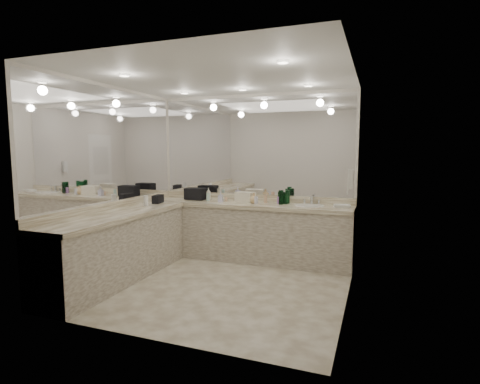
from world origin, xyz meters
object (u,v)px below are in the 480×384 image
at_px(wall_phone, 351,179).
at_px(soap_bottle_b, 221,197).
at_px(hand_towel, 342,206).
at_px(sink, 309,206).
at_px(soap_bottle_a, 209,194).
at_px(soap_bottle_c, 254,198).
at_px(cream_cosmetic_case, 245,197).
at_px(black_toiletry_bag, 195,194).

height_order(wall_phone, soap_bottle_b, wall_phone).
relative_size(hand_towel, soap_bottle_b, 1.37).
distance_m(sink, soap_bottle_a, 1.67).
bearing_deg(hand_towel, soap_bottle_c, -177.90).
distance_m(hand_towel, soap_bottle_a, 2.13).
bearing_deg(cream_cosmetic_case, soap_bottle_b, -146.09).
height_order(wall_phone, soap_bottle_c, wall_phone).
xyz_separation_m(wall_phone, black_toiletry_bag, (-2.49, 0.53, -0.36)).
xyz_separation_m(wall_phone, cream_cosmetic_case, (-1.62, 0.55, -0.37)).
height_order(sink, cream_cosmetic_case, cream_cosmetic_case).
xyz_separation_m(cream_cosmetic_case, soap_bottle_a, (-0.64, 0.02, 0.02)).
xyz_separation_m(cream_cosmetic_case, hand_towel, (1.48, -0.03, -0.06)).
distance_m(soap_bottle_b, soap_bottle_c, 0.53).
bearing_deg(sink, soap_bottle_b, -176.05).
distance_m(black_toiletry_bag, soap_bottle_a, 0.22).
bearing_deg(hand_towel, black_toiletry_bag, 179.70).
bearing_deg(sink, wall_phone, -39.57).
xyz_separation_m(black_toiletry_bag, soap_bottle_b, (0.51, -0.13, -0.01)).
distance_m(wall_phone, cream_cosmetic_case, 1.75).
bearing_deg(soap_bottle_a, hand_towel, -1.46).
bearing_deg(soap_bottle_c, sink, 1.91).
xyz_separation_m(soap_bottle_b, soap_bottle_c, (0.53, 0.07, -0.00)).
bearing_deg(soap_bottle_b, wall_phone, -11.56).
height_order(cream_cosmetic_case, soap_bottle_a, soap_bottle_a).
distance_m(cream_cosmetic_case, hand_towel, 1.49).
distance_m(sink, soap_bottle_c, 0.85).
height_order(cream_cosmetic_case, soap_bottle_c, cream_cosmetic_case).
bearing_deg(soap_bottle_a, soap_bottle_c, -7.15).
height_order(sink, wall_phone, wall_phone).
xyz_separation_m(black_toiletry_bag, hand_towel, (2.35, -0.01, -0.07)).
height_order(sink, soap_bottle_a, soap_bottle_a).
bearing_deg(sink, hand_towel, 2.43).
bearing_deg(soap_bottle_b, hand_towel, 3.57).
relative_size(sink, hand_towel, 1.94).
bearing_deg(wall_phone, soap_bottle_a, 165.79).
height_order(wall_phone, soap_bottle_a, wall_phone).
distance_m(hand_towel, soap_bottle_c, 1.32).
relative_size(sink, wall_phone, 1.83).
bearing_deg(black_toiletry_bag, soap_bottle_a, 10.79).
height_order(wall_phone, cream_cosmetic_case, wall_phone).
bearing_deg(cream_cosmetic_case, black_toiletry_bag, -167.09).
xyz_separation_m(sink, soap_bottle_c, (-0.85, -0.03, 0.09)).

